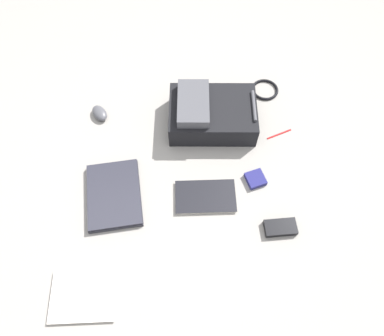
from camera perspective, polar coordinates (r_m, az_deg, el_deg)
The scene contains 10 objects.
ground_plane at distance 1.72m, azimuth -1.42°, elevation -1.39°, with size 3.69×3.69×0.00m, color gray.
backpack at distance 1.83m, azimuth 2.92°, elevation 8.52°, with size 0.37×0.47×0.18m.
laptop at distance 1.70m, azimuth -12.09°, elevation -4.08°, with size 0.33×0.24×0.03m.
book_manual at distance 1.60m, azimuth -16.57°, elevation -18.64°, with size 0.23×0.28×0.01m.
book_red at distance 1.67m, azimuth 2.12°, elevation -4.49°, with size 0.20×0.29×0.02m.
computer_mouse at distance 1.95m, azimuth -14.24°, elevation 8.32°, with size 0.06×0.11×0.04m, color #4C4C51.
cable_coil at distance 2.05m, azimuth 11.33°, elevation 11.92°, with size 0.14×0.14×0.01m, color black.
power_brick at distance 1.65m, azimuth 13.64°, elevation -9.03°, with size 0.07×0.14×0.03m, color black.
pen_black at distance 1.89m, azimuth 13.48°, elevation 5.22°, with size 0.01×0.01×0.14m, color red.
earbud_pouch at distance 1.73m, azimuth 9.89°, elevation -1.70°, with size 0.08×0.08×0.03m, color navy.
Camera 1 is at (0.78, -0.09, 1.53)m, focal length 34.13 mm.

